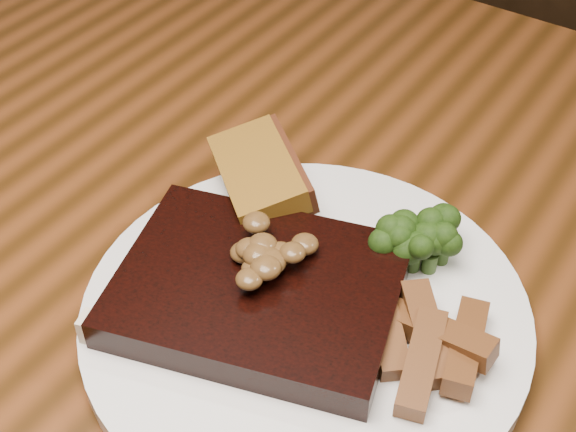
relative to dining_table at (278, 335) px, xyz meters
name	(u,v)px	position (x,y,z in m)	size (l,w,h in m)	color
dining_table	(278,335)	(0.00, 0.00, 0.00)	(1.60, 0.90, 0.75)	#532910
plate	(305,316)	(0.05, -0.04, 0.10)	(0.31, 0.31, 0.01)	white
steak	(258,292)	(0.02, -0.05, 0.12)	(0.19, 0.14, 0.03)	black
steak_bone	(199,359)	(0.02, -0.12, 0.11)	(0.16, 0.02, 0.02)	beige
mushroom_pile	(267,252)	(0.02, -0.04, 0.15)	(0.06, 0.06, 0.03)	brown
garlic_bread	(258,192)	(-0.04, 0.03, 0.12)	(0.10, 0.05, 0.02)	#986A1B
potato_wedges	(390,342)	(0.12, -0.04, 0.12)	(0.10, 0.10, 0.02)	brown
broccoli_cluster	(413,246)	(0.09, 0.04, 0.12)	(0.06, 0.06, 0.04)	#213B0D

